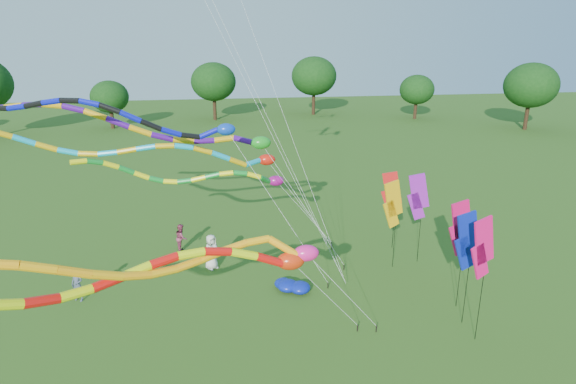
{
  "coord_description": "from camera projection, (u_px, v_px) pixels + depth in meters",
  "views": [
    {
      "loc": [
        -3.39,
        -15.44,
        11.27
      ],
      "look_at": [
        -0.18,
        4.46,
        4.8
      ],
      "focal_mm": 30.0,
      "sensor_mm": 36.0,
      "label": 1
    }
  ],
  "objects": [
    {
      "name": "tube_kite_red",
      "position": [
        157.0,
        273.0,
        14.13
      ],
      "size": [
        13.95,
        6.4,
        6.92
      ],
      "rotation": [
        0.0,
        0.0,
        0.39
      ],
      "color": "black",
      "rests_on": "ground"
    },
    {
      "name": "tube_kite_blue",
      "position": [
        123.0,
        118.0,
        19.31
      ],
      "size": [
        14.97,
        1.65,
        9.68
      ],
      "rotation": [
        0.0,
        0.0,
        -0.06
      ],
      "color": "black",
      "rests_on": "ground"
    },
    {
      "name": "person_c",
      "position": [
        181.0,
        238.0,
        26.46
      ],
      "size": [
        0.63,
        0.79,
        1.58
      ],
      "primitive_type": "imported",
      "rotation": [
        0.0,
        0.0,
        1.61
      ],
      "color": "#933550",
      "rests_on": "ground"
    },
    {
      "name": "tree_ring",
      "position": [
        330.0,
        200.0,
        17.7
      ],
      "size": [
        115.01,
        116.93,
        9.71
      ],
      "color": "#382314",
      "rests_on": "ground"
    },
    {
      "name": "banner_pole_orange",
      "position": [
        393.0,
        204.0,
        23.7
      ],
      "size": [
        1.15,
        0.32,
        4.7
      ],
      "rotation": [
        0.0,
        0.0,
        0.21
      ],
      "color": "black",
      "rests_on": "ground"
    },
    {
      "name": "tube_kite_cyan",
      "position": [
        173.0,
        153.0,
        22.37
      ],
      "size": [
        15.25,
        2.31,
        8.2
      ],
      "rotation": [
        0.0,
        0.0,
        0.17
      ],
      "color": "black",
      "rests_on": "ground"
    },
    {
      "name": "tube_kite_green",
      "position": [
        209.0,
        176.0,
        23.54
      ],
      "size": [
        12.41,
        2.5,
        6.71
      ],
      "rotation": [
        0.0,
        0.0,
        0.19
      ],
      "color": "black",
      "rests_on": "ground"
    },
    {
      "name": "tube_kite_orange",
      "position": [
        180.0,
        260.0,
        14.6
      ],
      "size": [
        14.09,
        4.72,
        6.81
      ],
      "rotation": [
        0.0,
        0.0,
        0.3
      ],
      "color": "black",
      "rests_on": "ground"
    },
    {
      "name": "banner_pole_red",
      "position": [
        391.0,
        193.0,
        26.17
      ],
      "size": [
        1.12,
        0.46,
        4.46
      ],
      "rotation": [
        0.0,
        0.0,
        -0.34
      ],
      "color": "black",
      "rests_on": "ground"
    },
    {
      "name": "banner_pole_magenta_b",
      "position": [
        460.0,
        228.0,
        19.98
      ],
      "size": [
        1.16,
        0.22,
        4.99
      ],
      "rotation": [
        0.0,
        0.0,
        0.12
      ],
      "color": "black",
      "rests_on": "ground"
    },
    {
      "name": "ground",
      "position": [
        311.0,
        345.0,
        18.47
      ],
      "size": [
        160.0,
        160.0,
        0.0
      ],
      "primitive_type": "plane",
      "color": "#265316",
      "rests_on": "ground"
    },
    {
      "name": "banner_pole_blue_a",
      "position": [
        467.0,
        241.0,
        18.78
      ],
      "size": [
        1.16,
        0.21,
        4.96
      ],
      "rotation": [
        0.0,
        0.0,
        0.11
      ],
      "color": "black",
      "rests_on": "ground"
    },
    {
      "name": "blue_nylon_heap",
      "position": [
        290.0,
        283.0,
        22.65
      ],
      "size": [
        1.84,
        1.41,
        0.55
      ],
      "color": "#0B1D98",
      "rests_on": "ground"
    },
    {
      "name": "person_b",
      "position": [
        77.0,
        284.0,
        21.43
      ],
      "size": [
        0.69,
        0.6,
        1.59
      ],
      "primitive_type": "imported",
      "rotation": [
        0.0,
        0.0,
        -0.48
      ],
      "color": "#444D60",
      "rests_on": "ground"
    },
    {
      "name": "person_a",
      "position": [
        212.0,
        252.0,
        24.39
      ],
      "size": [
        1.07,
        1.01,
        1.84
      ],
      "primitive_type": "imported",
      "rotation": [
        0.0,
        0.0,
        0.65
      ],
      "color": "silver",
      "rests_on": "ground"
    },
    {
      "name": "tube_kite_purple",
      "position": [
        150.0,
        128.0,
        21.96
      ],
      "size": [
        16.93,
        2.67,
        9.25
      ],
      "rotation": [
        0.0,
        0.0,
        -0.14
      ],
      "color": "black",
      "rests_on": "ground"
    },
    {
      "name": "banner_pole_violet",
      "position": [
        418.0,
        197.0,
        24.34
      ],
      "size": [
        1.15,
        0.31,
        4.86
      ],
      "rotation": [
        0.0,
        0.0,
        -0.2
      ],
      "color": "black",
      "rests_on": "ground"
    },
    {
      "name": "banner_pole_magenta_a",
      "position": [
        483.0,
        249.0,
        17.57
      ],
      "size": [
        1.14,
        0.39,
        5.2
      ],
      "rotation": [
        0.0,
        0.0,
        0.28
      ],
      "color": "black",
      "rests_on": "ground"
    }
  ]
}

